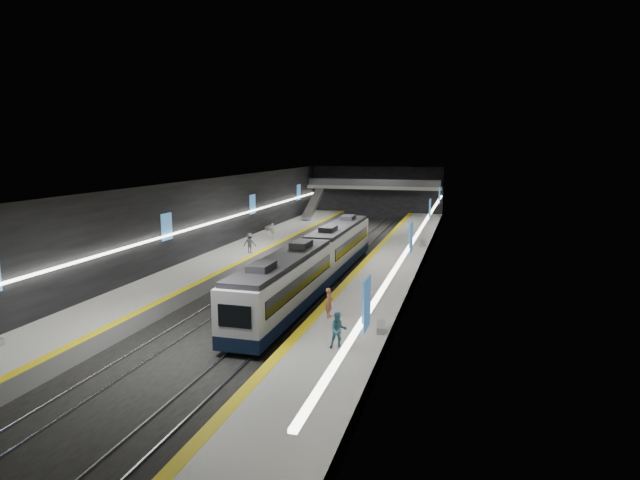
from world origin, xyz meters
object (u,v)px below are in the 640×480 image
(bench_left_far, at_px, (269,228))
(passenger_left_b, at_px, (250,243))
(bench_right_far, at_px, (423,243))
(bench_right_near, at_px, (381,327))
(escalator, at_px, (313,204))
(passenger_right_b, at_px, (338,330))
(train, at_px, (316,260))
(passenger_right_a, at_px, (329,303))
(passenger_left_a, at_px, (273,231))

(bench_left_far, xyz_separation_m, passenger_left_b, (3.54, -14.28, 0.71))
(bench_left_far, distance_m, bench_right_far, 19.65)
(bench_right_near, height_order, passenger_left_b, passenger_left_b)
(escalator, distance_m, passenger_right_b, 49.90)
(train, bearing_deg, bench_left_far, 119.69)
(passenger_right_a, bearing_deg, bench_left_far, 26.39)
(bench_right_near, xyz_separation_m, passenger_right_b, (-1.64, -3.17, 0.74))
(bench_left_far, height_order, passenger_left_a, passenger_left_a)
(bench_right_far, bearing_deg, bench_right_near, -94.76)
(escalator, bearing_deg, passenger_right_b, -72.07)
(escalator, bearing_deg, bench_left_far, -99.51)
(train, distance_m, passenger_right_a, 10.50)
(train, xyz_separation_m, escalator, (-10.00, 32.98, 0.70))
(escalator, xyz_separation_m, passenger_left_a, (0.86, -18.32, -1.02))
(train, height_order, bench_left_far, train)
(train, height_order, passenger_right_b, train)
(passenger_right_a, bearing_deg, passenger_right_b, -160.60)
(bench_right_far, xyz_separation_m, passenger_left_b, (-15.36, -8.91, 0.72))
(train, height_order, passenger_right_a, train)
(bench_left_far, bearing_deg, bench_right_far, -19.64)
(bench_right_far, bearing_deg, train, -118.73)
(bench_left_far, distance_m, bench_right_near, 37.52)
(bench_left_far, xyz_separation_m, passenger_right_a, (15.68, -30.88, 0.65))
(bench_left_far, distance_m, passenger_right_a, 34.63)
(train, xyz_separation_m, bench_right_far, (6.90, 15.67, -0.96))
(train, relative_size, passenger_left_a, 17.11)
(escalator, distance_m, passenger_left_b, 26.28)
(escalator, bearing_deg, bench_right_near, -69.00)
(bench_left_far, bearing_deg, passenger_left_a, -69.65)
(passenger_right_a, height_order, passenger_left_b, passenger_left_b)
(passenger_left_b, bearing_deg, train, 136.10)
(bench_right_far, distance_m, passenger_left_b, 17.77)
(bench_right_far, distance_m, passenger_right_a, 25.72)
(escalator, relative_size, bench_left_far, 4.11)
(passenger_right_a, bearing_deg, train, 19.97)
(train, bearing_deg, bench_right_far, 66.24)
(passenger_left_a, bearing_deg, escalator, -179.76)
(passenger_right_b, bearing_deg, train, 88.18)
(bench_right_near, xyz_separation_m, bench_right_far, (-0.10, 26.99, 0.04))
(train, xyz_separation_m, bench_right_near, (7.00, -11.31, -1.00))
(passenger_right_a, distance_m, passenger_right_b, 4.95)
(train, height_order, bench_right_near, train)
(passenger_right_a, xyz_separation_m, passenger_left_a, (-12.82, 24.49, -0.01))
(train, height_order, passenger_left_b, train)
(escalator, xyz_separation_m, bench_right_far, (16.90, -17.31, -1.67))
(passenger_left_a, bearing_deg, bench_left_far, -158.33)
(train, relative_size, escalator, 3.76)
(escalator, bearing_deg, passenger_left_b, -86.64)
(bench_right_far, relative_size, passenger_right_b, 1.02)
(bench_right_near, height_order, passenger_right_b, passenger_right_b)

